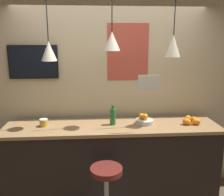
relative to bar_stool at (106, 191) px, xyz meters
The scene contains 13 objects.
back_wall 1.38m from the bar_stool, 84.12° to the left, with size 8.00×0.06×2.90m.
service_counter 0.57m from the bar_stool, 79.70° to the left, with size 2.67×0.63×1.04m.
bar_stool is the anchor object (origin of this frame).
fruit_bowl 0.99m from the bar_stool, 49.14° to the left, with size 0.22×0.22×0.13m.
orange_pile 1.37m from the bar_stool, 25.98° to the left, with size 0.24×0.21×0.09m.
juice_bottle 0.89m from the bar_stool, 79.11° to the left, with size 0.07×0.07×0.25m.
spread_jar 1.12m from the bar_stool, 141.64° to the left, with size 0.10×0.10×0.09m.
pendant_lamp_left 1.69m from the bar_stool, 138.18° to the left, with size 0.18×0.18×0.96m.
pendant_lamp_middle 1.68m from the bar_stool, 79.75° to the left, with size 0.19×0.19×0.85m.
pendant_lamp_right 1.82m from the bar_stool, 34.06° to the left, with size 0.18×0.18×0.92m.
mounted_tv 1.84m from the bar_stool, 133.98° to the left, with size 0.63×0.04×0.43m.
hanging_menu_board 1.27m from the bar_stool, 33.05° to the left, with size 0.24×0.01×0.17m.
wall_poster 1.75m from the bar_stool, 70.13° to the left, with size 0.55×0.01×0.74m.
Camera 1 is at (-0.22, -2.35, 2.07)m, focal length 40.00 mm.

